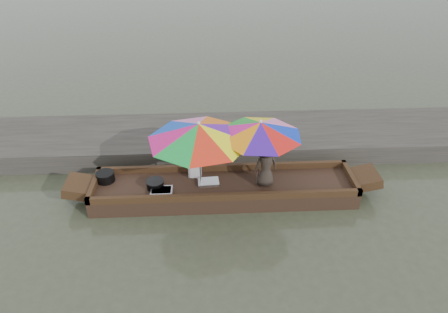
{
  "coord_description": "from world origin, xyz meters",
  "views": [
    {
      "loc": [
        -0.37,
        -7.1,
        5.53
      ],
      "look_at": [
        0.0,
        0.1,
        1.0
      ],
      "focal_mm": 32.0,
      "sensor_mm": 36.0,
      "label": 1
    }
  ],
  "objects_px": {
    "boat_hull": "(224,190)",
    "umbrella_bow": "(200,155)",
    "charcoal_grill": "(155,185)",
    "umbrella_stern": "(259,153)",
    "tray_scallop": "(208,182)",
    "supply_bag": "(195,171)",
    "tray_crayfish": "(162,191)",
    "cooking_pot": "(105,177)",
    "vendor": "(266,165)"
  },
  "relations": [
    {
      "from": "boat_hull",
      "to": "tray_crayfish",
      "type": "height_order",
      "value": "tray_crayfish"
    },
    {
      "from": "tray_crayfish",
      "to": "umbrella_bow",
      "type": "height_order",
      "value": "umbrella_bow"
    },
    {
      "from": "cooking_pot",
      "to": "umbrella_bow",
      "type": "height_order",
      "value": "umbrella_bow"
    },
    {
      "from": "cooking_pot",
      "to": "tray_crayfish",
      "type": "distance_m",
      "value": 1.38
    },
    {
      "from": "charcoal_grill",
      "to": "vendor",
      "type": "xyz_separation_m",
      "value": [
        2.39,
        0.01,
        0.41
      ]
    },
    {
      "from": "supply_bag",
      "to": "umbrella_stern",
      "type": "bearing_deg",
      "value": -14.77
    },
    {
      "from": "tray_crayfish",
      "to": "charcoal_grill",
      "type": "xyz_separation_m",
      "value": [
        -0.15,
        0.2,
        0.04
      ]
    },
    {
      "from": "charcoal_grill",
      "to": "umbrella_bow",
      "type": "bearing_deg",
      "value": 3.81
    },
    {
      "from": "boat_hull",
      "to": "umbrella_bow",
      "type": "relative_size",
      "value": 2.66
    },
    {
      "from": "boat_hull",
      "to": "tray_scallop",
      "type": "relative_size",
      "value": 12.6
    },
    {
      "from": "boat_hull",
      "to": "cooking_pot",
      "type": "distance_m",
      "value": 2.65
    },
    {
      "from": "cooking_pot",
      "to": "charcoal_grill",
      "type": "xyz_separation_m",
      "value": [
        1.13,
        -0.32,
        -0.02
      ]
    },
    {
      "from": "cooking_pot",
      "to": "tray_crayfish",
      "type": "height_order",
      "value": "cooking_pot"
    },
    {
      "from": "boat_hull",
      "to": "supply_bag",
      "type": "xyz_separation_m",
      "value": [
        -0.64,
        0.36,
        0.3
      ]
    },
    {
      "from": "charcoal_grill",
      "to": "boat_hull",
      "type": "bearing_deg",
      "value": 2.51
    },
    {
      "from": "charcoal_grill",
      "to": "umbrella_stern",
      "type": "bearing_deg",
      "value": 1.68
    },
    {
      "from": "cooking_pot",
      "to": "umbrella_stern",
      "type": "distance_m",
      "value": 3.43
    },
    {
      "from": "boat_hull",
      "to": "umbrella_bow",
      "type": "bearing_deg",
      "value": 180.0
    },
    {
      "from": "tray_crayfish",
      "to": "tray_scallop",
      "type": "distance_m",
      "value": 1.05
    },
    {
      "from": "cooking_pot",
      "to": "umbrella_bow",
      "type": "xyz_separation_m",
      "value": [
        2.11,
        -0.26,
        0.67
      ]
    },
    {
      "from": "cooking_pot",
      "to": "umbrella_bow",
      "type": "bearing_deg",
      "value": -6.98
    },
    {
      "from": "tray_scallop",
      "to": "supply_bag",
      "type": "bearing_deg",
      "value": 132.69
    },
    {
      "from": "tray_crayfish",
      "to": "umbrella_stern",
      "type": "xyz_separation_m",
      "value": [
        2.08,
        0.26,
        0.73
      ]
    },
    {
      "from": "tray_scallop",
      "to": "vendor",
      "type": "bearing_deg",
      "value": -4.72
    },
    {
      "from": "boat_hull",
      "to": "umbrella_bow",
      "type": "distance_m",
      "value": 1.08
    },
    {
      "from": "charcoal_grill",
      "to": "umbrella_stern",
      "type": "height_order",
      "value": "umbrella_stern"
    },
    {
      "from": "umbrella_stern",
      "to": "supply_bag",
      "type": "bearing_deg",
      "value": 165.23
    },
    {
      "from": "boat_hull",
      "to": "tray_scallop",
      "type": "xyz_separation_m",
      "value": [
        -0.35,
        0.04,
        0.21
      ]
    },
    {
      "from": "tray_crayfish",
      "to": "umbrella_stern",
      "type": "distance_m",
      "value": 2.22
    },
    {
      "from": "cooking_pot",
      "to": "tray_crayfish",
      "type": "bearing_deg",
      "value": -22.23
    },
    {
      "from": "tray_crayfish",
      "to": "charcoal_grill",
      "type": "height_order",
      "value": "charcoal_grill"
    },
    {
      "from": "boat_hull",
      "to": "tray_scallop",
      "type": "height_order",
      "value": "tray_scallop"
    },
    {
      "from": "umbrella_bow",
      "to": "tray_scallop",
      "type": "bearing_deg",
      "value": 14.87
    },
    {
      "from": "tray_scallop",
      "to": "umbrella_stern",
      "type": "xyz_separation_m",
      "value": [
        1.08,
        -0.04,
        0.74
      ]
    },
    {
      "from": "umbrella_bow",
      "to": "cooking_pot",
      "type": "bearing_deg",
      "value": 173.02
    },
    {
      "from": "charcoal_grill",
      "to": "supply_bag",
      "type": "height_order",
      "value": "supply_bag"
    },
    {
      "from": "charcoal_grill",
      "to": "umbrella_bow",
      "type": "xyz_separation_m",
      "value": [
        0.98,
        0.07,
        0.69
      ]
    },
    {
      "from": "tray_scallop",
      "to": "umbrella_stern",
      "type": "bearing_deg",
      "value": -2.36
    },
    {
      "from": "supply_bag",
      "to": "vendor",
      "type": "distance_m",
      "value": 1.63
    },
    {
      "from": "charcoal_grill",
      "to": "supply_bag",
      "type": "relative_size",
      "value": 1.3
    },
    {
      "from": "vendor",
      "to": "charcoal_grill",
      "type": "bearing_deg",
      "value": -5.93
    },
    {
      "from": "umbrella_bow",
      "to": "vendor",
      "type": "bearing_deg",
      "value": -2.35
    },
    {
      "from": "charcoal_grill",
      "to": "vendor",
      "type": "bearing_deg",
      "value": 0.2
    },
    {
      "from": "tray_crayfish",
      "to": "supply_bag",
      "type": "height_order",
      "value": "supply_bag"
    },
    {
      "from": "cooking_pot",
      "to": "supply_bag",
      "type": "xyz_separation_m",
      "value": [
        1.98,
        0.1,
        0.02
      ]
    },
    {
      "from": "boat_hull",
      "to": "tray_crayfish",
      "type": "distance_m",
      "value": 1.39
    },
    {
      "from": "cooking_pot",
      "to": "tray_scallop",
      "type": "height_order",
      "value": "cooking_pot"
    },
    {
      "from": "supply_bag",
      "to": "umbrella_bow",
      "type": "height_order",
      "value": "umbrella_bow"
    },
    {
      "from": "vendor",
      "to": "umbrella_stern",
      "type": "height_order",
      "value": "umbrella_stern"
    },
    {
      "from": "umbrella_bow",
      "to": "umbrella_stern",
      "type": "relative_size",
      "value": 1.23
    }
  ]
}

